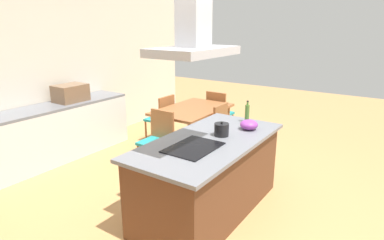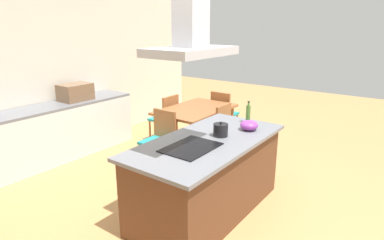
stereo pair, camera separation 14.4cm
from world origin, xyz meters
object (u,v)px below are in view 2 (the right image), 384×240
at_px(cooktop, 191,147).
at_px(countertop_microwave, 75,92).
at_px(chair_facing_back_wall, 166,116).
at_px(range_hood, 191,29).
at_px(chair_facing_island, 229,129).
at_px(dining_table, 196,113).
at_px(chair_at_right_end, 223,111).
at_px(tea_kettle, 221,130).
at_px(mixing_bowl, 249,125).
at_px(chair_at_left_end, 160,136).
at_px(olive_oil_bottle, 248,114).

height_order(cooktop, countertop_microwave, countertop_microwave).
distance_m(chair_facing_back_wall, range_hood, 3.12).
distance_m(cooktop, chair_facing_island, 1.99).
xyz_separation_m(chair_facing_back_wall, range_hood, (-1.85, -1.94, 1.59)).
distance_m(dining_table, range_hood, 2.67).
xyz_separation_m(chair_at_right_end, chair_facing_back_wall, (-0.92, 0.67, 0.00)).
distance_m(tea_kettle, mixing_bowl, 0.43).
relative_size(chair_facing_back_wall, chair_at_left_end, 1.00).
xyz_separation_m(dining_table, range_hood, (-1.85, -1.27, 1.43)).
distance_m(tea_kettle, olive_oil_bottle, 0.67).
bearing_deg(dining_table, countertop_microwave, 127.37).
xyz_separation_m(mixing_bowl, range_hood, (-0.90, 0.21, 1.14)).
distance_m(mixing_bowl, chair_facing_back_wall, 2.39).
relative_size(dining_table, range_hood, 1.56).
distance_m(countertop_microwave, chair_at_left_end, 1.72).
relative_size(olive_oil_bottle, range_hood, 0.32).
height_order(mixing_bowl, chair_facing_back_wall, mixing_bowl).
bearing_deg(mixing_bowl, chair_at_right_end, 38.45).
distance_m(chair_facing_island, chair_facing_back_wall, 1.33).
bearing_deg(range_hood, tea_kettle, -5.70).
bearing_deg(mixing_bowl, olive_oil_bottle, 29.33).
relative_size(chair_at_right_end, chair_facing_island, 1.00).
height_order(chair_at_right_end, chair_facing_island, same).
relative_size(chair_facing_island, chair_facing_back_wall, 1.00).
distance_m(tea_kettle, range_hood, 1.24).
distance_m(tea_kettle, chair_at_left_end, 1.47).
height_order(mixing_bowl, dining_table, mixing_bowl).
distance_m(cooktop, dining_table, 2.26).
relative_size(cooktop, countertop_microwave, 1.20).
xyz_separation_m(olive_oil_bottle, range_hood, (-1.18, 0.06, 1.08)).
bearing_deg(countertop_microwave, dining_table, -52.63).
relative_size(chair_facing_back_wall, range_hood, 0.99).
bearing_deg(dining_table, chair_facing_island, -90.00).
xyz_separation_m(tea_kettle, countertop_microwave, (0.12, 2.93, 0.07)).
bearing_deg(chair_at_left_end, range_hood, -126.40).
xyz_separation_m(dining_table, chair_facing_back_wall, (-0.00, 0.67, -0.16)).
height_order(olive_oil_bottle, chair_facing_back_wall, olive_oil_bottle).
bearing_deg(chair_at_right_end, tea_kettle, -149.71).
height_order(chair_facing_back_wall, chair_at_left_end, same).
relative_size(countertop_microwave, dining_table, 0.36).
relative_size(countertop_microwave, chair_at_right_end, 0.56).
height_order(countertop_microwave, chair_facing_island, countertop_microwave).
bearing_deg(tea_kettle, chair_at_left_end, 71.94).
bearing_deg(mixing_bowl, cooktop, 166.72).
bearing_deg(range_hood, cooktop, 0.00).
distance_m(cooktop, chair_at_right_end, 3.07).
relative_size(cooktop, chair_facing_island, 0.67).
relative_size(cooktop, dining_table, 0.43).
height_order(tea_kettle, range_hood, range_hood).
bearing_deg(range_hood, chair_facing_island, 18.10).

